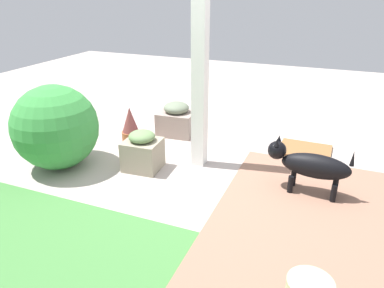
% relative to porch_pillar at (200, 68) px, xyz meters
% --- Properties ---
extents(ground_plane, '(12.00, 12.00, 0.00)m').
position_rel_porch_pillar_xyz_m(ground_plane, '(-0.18, 0.16, -1.08)').
color(ground_plane, '#ADA098').
extents(brick_path, '(1.80, 2.40, 0.02)m').
position_rel_porch_pillar_xyz_m(brick_path, '(-1.36, 0.71, -1.07)').
color(brick_path, '#8F6651').
rests_on(brick_path, ground).
extents(porch_pillar, '(0.14, 0.14, 2.15)m').
position_rel_porch_pillar_xyz_m(porch_pillar, '(0.00, 0.00, 0.00)').
color(porch_pillar, white).
rests_on(porch_pillar, ground).
extents(stone_planter_nearest, '(0.50, 0.42, 0.44)m').
position_rel_porch_pillar_xyz_m(stone_planter_nearest, '(0.59, -0.71, -0.87)').
color(stone_planter_nearest, gray).
rests_on(stone_planter_nearest, ground).
extents(stone_planter_mid, '(0.40, 0.37, 0.44)m').
position_rel_porch_pillar_xyz_m(stone_planter_mid, '(0.52, 0.34, -0.87)').
color(stone_planter_mid, gray).
rests_on(stone_planter_mid, ground).
extents(round_shrub, '(0.91, 0.91, 0.91)m').
position_rel_porch_pillar_xyz_m(round_shrub, '(1.40, 0.62, -0.62)').
color(round_shrub, '#388E3E').
rests_on(round_shrub, ground).
extents(terracotta_pot_spiky, '(0.22, 0.22, 0.51)m').
position_rel_porch_pillar_xyz_m(terracotta_pot_spiky, '(0.93, -0.10, -0.83)').
color(terracotta_pot_spiky, '#B56039').
rests_on(terracotta_pot_spiky, ground).
extents(dog, '(0.77, 0.24, 0.53)m').
position_rel_porch_pillar_xyz_m(dog, '(-1.18, 0.21, -0.77)').
color(dog, black).
rests_on(dog, ground).
extents(doormat, '(0.61, 0.49, 0.03)m').
position_rel_porch_pillar_xyz_m(doormat, '(-1.06, -0.79, -1.06)').
color(doormat, brown).
rests_on(doormat, ground).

